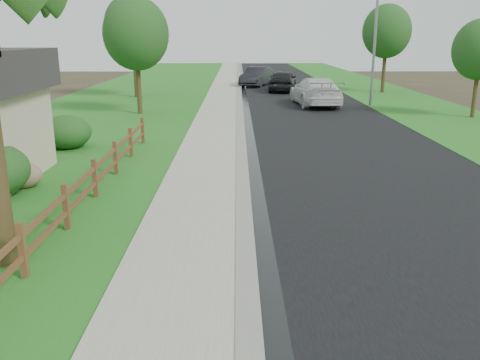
{
  "coord_description": "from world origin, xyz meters",
  "views": [
    {
      "loc": [
        0.23,
        -5.58,
        4.25
      ],
      "look_at": [
        0.3,
        5.46,
        1.12
      ],
      "focal_mm": 38.0,
      "sensor_mm": 36.0,
      "label": 1
    }
  ],
  "objects_px": {
    "ranch_fence": "(82,190)",
    "streetlight": "(373,29)",
    "dark_car_mid": "(283,80)",
    "white_suv": "(315,91)"
  },
  "relations": [
    {
      "from": "white_suv",
      "to": "dark_car_mid",
      "type": "height_order",
      "value": "white_suv"
    },
    {
      "from": "ranch_fence",
      "to": "streetlight",
      "type": "height_order",
      "value": "streetlight"
    },
    {
      "from": "ranch_fence",
      "to": "white_suv",
      "type": "distance_m",
      "value": 22.33
    },
    {
      "from": "white_suv",
      "to": "streetlight",
      "type": "relative_size",
      "value": 0.73
    },
    {
      "from": "streetlight",
      "to": "white_suv",
      "type": "bearing_deg",
      "value": 175.55
    },
    {
      "from": "white_suv",
      "to": "dark_car_mid",
      "type": "bearing_deg",
      "value": -85.83
    },
    {
      "from": "ranch_fence",
      "to": "streetlight",
      "type": "xyz_separation_m",
      "value": [
        12.15,
        20.25,
        4.09
      ]
    },
    {
      "from": "ranch_fence",
      "to": "dark_car_mid",
      "type": "height_order",
      "value": "dark_car_mid"
    },
    {
      "from": "ranch_fence",
      "to": "dark_car_mid",
      "type": "bearing_deg",
      "value": 75.56
    },
    {
      "from": "ranch_fence",
      "to": "streetlight",
      "type": "relative_size",
      "value": 2.04
    }
  ]
}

